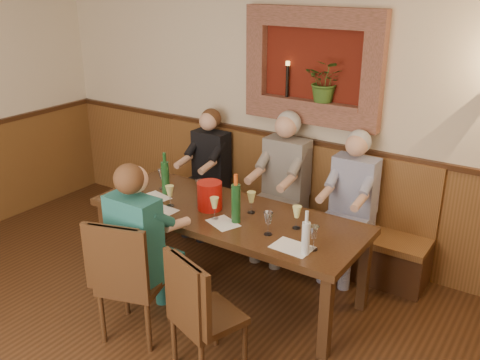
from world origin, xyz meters
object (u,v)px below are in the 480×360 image
object	(u,v)px
chair_near_left	(135,301)
person_bench_mid	(281,198)
wine_bottle_green_a	(236,203)
water_bottle	(306,237)
dining_table	(227,220)
bench	(280,217)
wine_bottle_green_b	(165,177)
person_chair_front	(145,260)
chair_near_right	(207,336)
person_bench_left	(207,183)
spittoon_bucket	(210,196)
person_bench_right	(349,218)

from	to	relation	value
chair_near_left	person_bench_mid	distance (m)	1.82
person_bench_mid	wine_bottle_green_a	distance (m)	1.01
wine_bottle_green_a	water_bottle	world-z (taller)	wine_bottle_green_a
dining_table	water_bottle	distance (m)	0.95
bench	dining_table	bearing A→B (deg)	-90.00
wine_bottle_green_b	water_bottle	bearing A→B (deg)	-10.90
chair_near_left	person_chair_front	world-z (taller)	person_chair_front
chair_near_right	person_chair_front	xyz separation A→B (m)	(-0.71, 0.17, 0.30)
bench	wine_bottle_green_b	xyz separation A→B (m)	(-0.71, -0.91, 0.58)
person_chair_front	water_bottle	size ratio (longest dim) A/B	4.11
dining_table	bench	size ratio (longest dim) A/B	0.80
dining_table	person_bench_left	world-z (taller)	person_bench_left
chair_near_left	person_bench_mid	world-z (taller)	person_bench_mid
chair_near_right	water_bottle	size ratio (longest dim) A/B	2.79
wine_bottle_green_b	chair_near_right	bearing A→B (deg)	-39.42
chair_near_right	person_chair_front	bearing A→B (deg)	-174.31
spittoon_bucket	person_bench_left	bearing A→B (deg)	128.55
person_bench_mid	person_bench_right	world-z (taller)	person_bench_mid
dining_table	person_bench_mid	size ratio (longest dim) A/B	1.66
person_bench_right	wine_bottle_green_b	xyz separation A→B (m)	(-1.48, -0.81, 0.35)
bench	chair_near_right	world-z (taller)	bench
dining_table	water_bottle	xyz separation A→B (m)	(0.89, -0.28, 0.21)
chair_near_left	person_bench_right	size ratio (longest dim) A/B	0.73
dining_table	wine_bottle_green_b	world-z (taller)	wine_bottle_green_b
bench	wine_bottle_green_a	size ratio (longest dim) A/B	7.18
person_bench_left	wine_bottle_green_b	size ratio (longest dim) A/B	3.41
person_bench_mid	chair_near_right	bearing A→B (deg)	-76.76
person_bench_mid	wine_bottle_green_b	world-z (taller)	person_bench_mid
person_bench_mid	wine_bottle_green_a	xyz separation A→B (m)	(0.11, -0.95, 0.32)
bench	water_bottle	distance (m)	1.61
person_bench_left	person_bench_mid	world-z (taller)	person_bench_mid
person_bench_left	person_bench_right	bearing A→B (deg)	-0.04
person_chair_front	chair_near_right	bearing A→B (deg)	-13.39
dining_table	person_bench_left	bearing A→B (deg)	135.40
person_bench_left	wine_bottle_green_a	world-z (taller)	person_bench_left
chair_near_right	wine_bottle_green_b	size ratio (longest dim) A/B	2.41
bench	water_bottle	world-z (taller)	bench
wine_bottle_green_b	person_chair_front	bearing A→B (deg)	-59.51
person_bench_right	wine_bottle_green_b	size ratio (longest dim) A/B	3.49
person_bench_right	person_chair_front	distance (m)	1.90
person_chair_front	wine_bottle_green_b	distance (m)	0.99
person_bench_mid	spittoon_bucket	size ratio (longest dim) A/B	5.93
person_bench_right	wine_bottle_green_a	bearing A→B (deg)	-122.07
person_chair_front	spittoon_bucket	size ratio (longest dim) A/B	5.73
person_bench_mid	water_bottle	xyz separation A→B (m)	(0.83, -1.11, 0.29)
chair_near_right	wine_bottle_green_b	world-z (taller)	wine_bottle_green_b
chair_near_right	spittoon_bucket	bearing A→B (deg)	143.98
person_bench_right	dining_table	bearing A→B (deg)	-132.50
wine_bottle_green_a	person_bench_mid	bearing A→B (deg)	96.55
dining_table	chair_near_left	distance (m)	1.03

